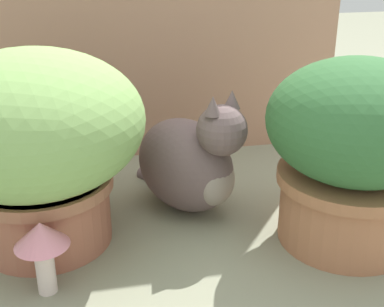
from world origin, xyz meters
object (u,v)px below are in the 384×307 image
cat (190,162)px  mushroom_ornament_pink (42,242)px  leafy_planter (354,147)px  grass_planter (36,139)px

cat → mushroom_ornament_pink: (-0.32, -0.25, -0.01)m
cat → mushroom_ornament_pink: size_ratio=2.57×
mushroom_ornament_pink → cat: bearing=37.7°
leafy_planter → cat: leafy_planter is taller
grass_planter → mushroom_ornament_pink: bearing=-87.9°
leafy_planter → cat: (-0.30, 0.19, -0.09)m
grass_planter → cat: grass_planter is taller
cat → mushroom_ornament_pink: bearing=-142.3°
grass_planter → leafy_planter: bearing=-11.4°
grass_planter → mushroom_ornament_pink: grass_planter is taller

